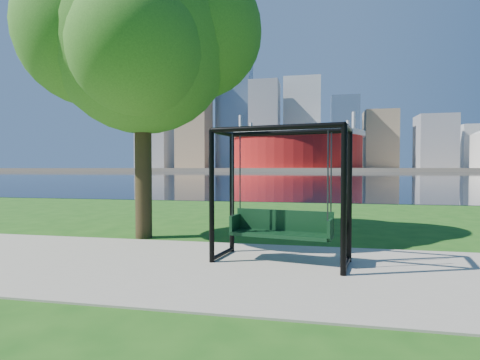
# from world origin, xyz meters

# --- Properties ---
(ground) EXTENTS (900.00, 900.00, 0.00)m
(ground) POSITION_xyz_m (0.00, 0.00, 0.00)
(ground) COLOR #1E5114
(ground) RESTS_ON ground
(path) EXTENTS (120.00, 4.00, 0.03)m
(path) POSITION_xyz_m (0.00, -0.50, 0.01)
(path) COLOR #9E937F
(path) RESTS_ON ground
(river) EXTENTS (900.00, 180.00, 0.02)m
(river) POSITION_xyz_m (0.00, 102.00, 0.01)
(river) COLOR black
(river) RESTS_ON ground
(far_bank) EXTENTS (900.00, 228.00, 2.00)m
(far_bank) POSITION_xyz_m (0.00, 306.00, 1.00)
(far_bank) COLOR #937F60
(far_bank) RESTS_ON ground
(stadium) EXTENTS (83.00, 83.00, 32.00)m
(stadium) POSITION_xyz_m (-10.00, 235.00, 14.23)
(stadium) COLOR maroon
(stadium) RESTS_ON far_bank
(skyline) EXTENTS (392.00, 66.00, 96.50)m
(skyline) POSITION_xyz_m (-4.27, 319.39, 35.89)
(skyline) COLOR gray
(skyline) RESTS_ON far_bank
(swing) EXTENTS (2.49, 1.42, 2.41)m
(swing) POSITION_xyz_m (0.61, 0.05, 1.16)
(swing) COLOR black
(swing) RESTS_ON ground
(park_tree) EXTENTS (5.61, 5.07, 6.97)m
(park_tree) POSITION_xyz_m (-2.94, 1.90, 4.84)
(park_tree) COLOR black
(park_tree) RESTS_ON ground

